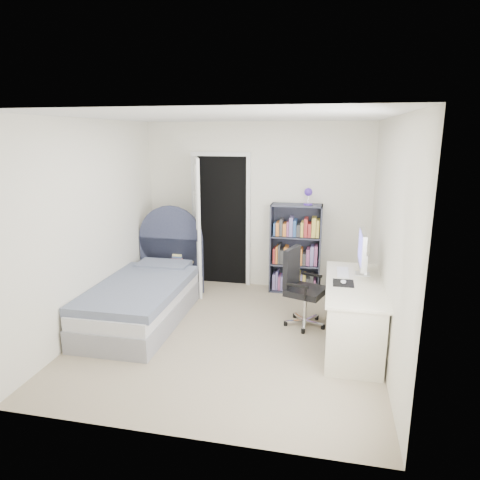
% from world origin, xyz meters
% --- Properties ---
extents(room_shell, '(3.50, 3.70, 2.60)m').
position_xyz_m(room_shell, '(0.00, 0.00, 1.25)').
color(room_shell, gray).
rests_on(room_shell, ground).
extents(door, '(0.92, 0.79, 2.06)m').
position_xyz_m(door, '(-0.72, 1.53, 1.03)').
color(door, black).
rests_on(door, ground).
extents(bed, '(1.03, 2.13, 1.31)m').
position_xyz_m(bed, '(-1.19, 0.31, 0.30)').
color(bed, gray).
rests_on(bed, ground).
extents(nightstand, '(0.40, 0.40, 0.59)m').
position_xyz_m(nightstand, '(-1.05, 1.31, 0.39)').
color(nightstand, '#D9BF85').
rests_on(nightstand, ground).
extents(floor_lamp, '(0.22, 0.22, 1.54)m').
position_xyz_m(floor_lamp, '(-0.82, 1.32, 0.63)').
color(floor_lamp, silver).
rests_on(floor_lamp, ground).
extents(bookcase, '(0.74, 0.32, 1.58)m').
position_xyz_m(bookcase, '(0.63, 1.64, 0.61)').
color(bookcase, '#3C3F52').
rests_on(bookcase, ground).
extents(desk, '(0.61, 1.53, 1.25)m').
position_xyz_m(desk, '(1.40, 0.07, 0.41)').
color(desk, beige).
rests_on(desk, ground).
extents(office_chair, '(0.55, 0.56, 0.98)m').
position_xyz_m(office_chair, '(0.77, 0.49, 0.54)').
color(office_chair, silver).
rests_on(office_chair, ground).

